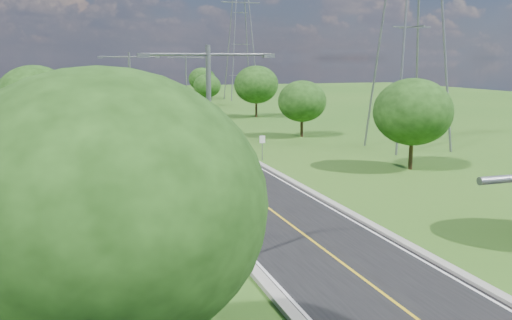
{
  "coord_description": "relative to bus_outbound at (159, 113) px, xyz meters",
  "views": [
    {
      "loc": [
        -11.62,
        -11.79,
        9.44
      ],
      "look_at": [
        -0.47,
        22.46,
        3.0
      ],
      "focal_mm": 40.0,
      "sensor_mm": 36.0,
      "label": 1
    }
  ],
  "objects": [
    {
      "name": "ground",
      "position": [
        -0.8,
        -13.16,
        -1.4
      ],
      "size": [
        260.0,
        260.0,
        0.0
      ],
      "primitive_type": "plane",
      "color": "#275618",
      "rests_on": "ground"
    },
    {
      "name": "road",
      "position": [
        -0.8,
        -7.16,
        -1.37
      ],
      "size": [
        8.0,
        150.0,
        0.06
      ],
      "primitive_type": "cube",
      "color": "black",
      "rests_on": "ground"
    },
    {
      "name": "curb_left",
      "position": [
        -5.05,
        -7.16,
        -1.29
      ],
      "size": [
        0.5,
        150.0,
        0.22
      ],
      "primitive_type": "cube",
      "color": "gray",
      "rests_on": "ground"
    },
    {
      "name": "curb_right",
      "position": [
        3.45,
        -7.16,
        -1.29
      ],
      "size": [
        0.5,
        150.0,
        0.22
      ],
      "primitive_type": "cube",
      "color": "gray",
      "rests_on": "ground"
    },
    {
      "name": "speed_limit_sign",
      "position": [
        4.4,
        -35.17,
        0.2
      ],
      "size": [
        0.55,
        0.09,
        2.4
      ],
      "color": "slate",
      "rests_on": "ground"
    },
    {
      "name": "overpass",
      "position": [
        -0.8,
        66.84,
        1.01
      ],
      "size": [
        30.0,
        3.0,
        3.2
      ],
      "color": "gray",
      "rests_on": "ground"
    },
    {
      "name": "streetlight_near_left",
      "position": [
        -6.8,
        -61.16,
        4.55
      ],
      "size": [
        5.9,
        0.25,
        10.0
      ],
      "color": "slate",
      "rests_on": "ground"
    },
    {
      "name": "streetlight_mid_left",
      "position": [
        -6.8,
        -28.16,
        4.55
      ],
      "size": [
        5.9,
        0.25,
        10.0
      ],
      "color": "slate",
      "rests_on": "ground"
    },
    {
      "name": "streetlight_far_right",
      "position": [
        5.2,
        4.84,
        4.55
      ],
      "size": [
        5.9,
        0.25,
        10.0
      ],
      "color": "slate",
      "rests_on": "ground"
    },
    {
      "name": "power_tower_near",
      "position": [
        21.2,
        -33.16,
        12.61
      ],
      "size": [
        9.0,
        6.4,
        28.0
      ],
      "color": "slate",
      "rests_on": "ground"
    },
    {
      "name": "power_tower_far",
      "position": [
        25.2,
        41.84,
        12.61
      ],
      "size": [
        9.0,
        6.4,
        28.0
      ],
      "color": "slate",
      "rests_on": "ground"
    },
    {
      "name": "tree_lb",
      "position": [
        -16.8,
        -45.16,
        3.25
      ],
      "size": [
        6.3,
        6.3,
        7.33
      ],
      "color": "black",
      "rests_on": "ground"
    },
    {
      "name": "tree_lc",
      "position": [
        -15.8,
        -23.16,
        4.18
      ],
      "size": [
        7.56,
        7.56,
        8.79
      ],
      "color": "black",
      "rests_on": "ground"
    },
    {
      "name": "tree_ld",
      "position": [
        -17.8,
        0.84,
        3.56
      ],
      "size": [
        6.72,
        6.72,
        7.82
      ],
      "color": "black",
      "rests_on": "ground"
    },
    {
      "name": "tree_le",
      "position": [
        -15.3,
        24.84,
        2.94
      ],
      "size": [
        5.88,
        5.88,
        6.84
      ],
      "color": "black",
      "rests_on": "ground"
    },
    {
      "name": "tree_lf",
      "position": [
        -11.8,
        -71.16,
        4.49
      ],
      "size": [
        7.98,
        7.98,
        9.28
      ],
      "color": "black",
      "rests_on": "ground"
    },
    {
      "name": "tree_rb",
      "position": [
        15.2,
        -43.16,
        3.56
      ],
      "size": [
        6.72,
        6.72,
        7.82
      ],
      "color": "black",
      "rests_on": "ground"
    },
    {
      "name": "tree_rc",
      "position": [
        14.2,
        -21.16,
        2.94
      ],
      "size": [
        5.88,
        5.88,
        6.84
      ],
      "color": "black",
      "rests_on": "ground"
    },
    {
      "name": "tree_rd",
      "position": [
        16.2,
        2.84,
        3.87
      ],
      "size": [
        7.14,
        7.14,
        8.3
      ],
      "color": "black",
      "rests_on": "ground"
    },
    {
      "name": "tree_re",
      "position": [
        13.7,
        26.84,
        2.63
      ],
      "size": [
        5.46,
        5.46,
        6.35
      ],
      "color": "black",
      "rests_on": "ground"
    },
    {
      "name": "tree_rf",
      "position": [
        17.2,
        46.84,
        3.25
      ],
      "size": [
        6.3,
        6.3,
        7.33
      ],
      "color": "black",
      "rests_on": "ground"
    },
    {
      "name": "bus_outbound",
      "position": [
        0.0,
        0.0,
        0.0
      ],
      "size": [
        3.51,
        9.82,
        2.68
      ],
      "primitive_type": "imported",
      "rotation": [
        0.0,
        0.0,
        3.28
      ],
      "color": "silver",
      "rests_on": "road"
    },
    {
      "name": "bus_inbound",
      "position": [
        -4.0,
        -6.8,
        0.06
      ],
      "size": [
        2.61,
        10.1,
        2.8
      ],
      "primitive_type": "imported",
      "rotation": [
        0.0,
        0.0,
        -0.03
      ],
      "color": "white",
      "rests_on": "road"
    }
  ]
}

